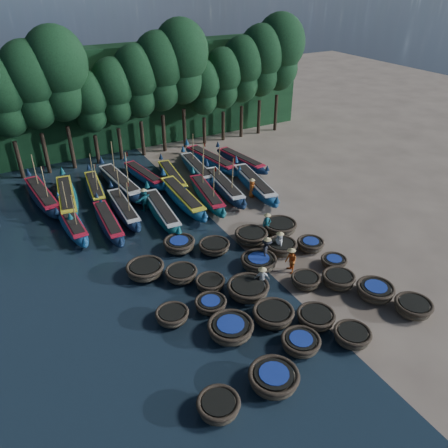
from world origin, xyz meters
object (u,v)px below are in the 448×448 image
coracle_1 (274,378)px  coracle_6 (273,315)px  coracle_19 (310,245)px  coracle_21 (179,245)px  long_boat_12 (120,183)px  coracle_8 (338,279)px  coracle_4 (413,307)px  coracle_9 (375,291)px  coracle_7 (316,317)px  coracle_17 (259,262)px  fisherman_5 (144,199)px  fisherman_4 (262,278)px  long_boat_15 (197,169)px  long_boat_3 (124,209)px  long_boat_5 (182,197)px  coracle_22 (214,246)px  fisherman_6 (252,187)px  fisherman_3 (267,250)px  long_boat_2 (109,222)px  coracle_10 (172,316)px  long_boat_1 (71,222)px  coracle_13 (306,280)px  coracle_0 (218,406)px  coracle_11 (211,304)px  coracle_18 (281,247)px  coracle_15 (181,274)px  coracle_16 (210,283)px  coracle_14 (334,262)px  long_boat_10 (67,198)px  long_boat_14 (172,177)px  coracle_3 (352,336)px  coracle_23 (251,236)px  long_boat_8 (254,184)px  long_boat_17 (241,160)px  fisherman_1 (267,223)px  long_boat_9 (42,196)px  long_boat_13 (144,175)px  coracle_12 (248,289)px  long_boat_7 (224,186)px  long_boat_6 (207,194)px  coracle_5 (231,328)px  long_boat_4 (162,211)px  coracle_2 (301,343)px  long_boat_16 (211,160)px  fisherman_2 (291,260)px

coracle_1 → coracle_6: 4.21m
coracle_19 → coracle_21: size_ratio=0.95×
long_boat_12 → coracle_8: bearing=-73.9°
coracle_4 → coracle_9: size_ratio=0.94×
coracle_7 → coracle_17: coracle_17 is taller
fisherman_5 → fisherman_4: bearing=73.1°
long_boat_12 → long_boat_15: size_ratio=1.12×
fisherman_4 → coracle_21: bearing=143.1°
long_boat_3 → long_boat_5: long_boat_3 is taller
coracle_22 → long_boat_15: bearing=69.1°
coracle_9 → fisherman_6: (0.65, 14.28, 0.38)m
coracle_9 → fisherman_3: 6.91m
long_boat_2 → long_boat_3: size_ratio=0.97×
coracle_6 → coracle_10: 5.40m
coracle_6 → long_boat_1: (-7.27, 15.13, 0.07)m
coracle_13 → coracle_0: bearing=-149.6°
coracle_11 → coracle_18: bearing=21.7°
coracle_15 → coracle_21: bearing=68.1°
fisherman_3 → coracle_1: bearing=-169.8°
coracle_16 → coracle_15: bearing=125.9°
coracle_13 → coracle_14: size_ratio=1.15×
long_boat_10 → long_boat_14: bearing=6.5°
coracle_18 → coracle_22: size_ratio=0.93×
coracle_3 → coracle_14: (3.55, 5.40, -0.04)m
coracle_23 → long_boat_8: size_ratio=0.28×
coracle_8 → long_boat_17: size_ratio=0.28×
coracle_14 → fisherman_1: bearing=106.3°
coracle_3 → fisherman_5: (-4.24, 18.44, 0.48)m
coracle_23 → fisherman_6: bearing=57.5°
coracle_4 → coracle_7: 5.51m
long_boat_9 → fisherman_5: 8.52m
long_boat_13 → long_boat_17: 9.39m
coracle_18 → fisherman_5: size_ratio=1.18×
coracle_12 → fisherman_4: (0.99, 0.08, 0.37)m
coracle_13 → long_boat_7: size_ratio=0.24×
coracle_3 → long_boat_6: bearing=87.6°
coracle_8 → coracle_22: bearing=124.9°
coracle_7 → long_boat_6: 15.59m
coracle_0 → coracle_5: bearing=53.8°
coracle_18 → fisherman_6: 8.42m
coracle_17 → long_boat_4: (-2.91, 8.93, 0.12)m
long_boat_15 → fisherman_1: bearing=-86.1°
coracle_9 → fisherman_1: bearing=100.6°
long_boat_2 → long_boat_12: size_ratio=0.83×
coracle_2 → long_boat_17: 23.46m
coracle_11 → long_boat_17: long_boat_17 is taller
coracle_13 → fisherman_4: (-2.47, 1.00, 0.44)m
coracle_18 → long_boat_16: (2.78, 15.30, 0.13)m
long_boat_9 → long_boat_15: bearing=-9.7°
fisherman_2 → fisherman_5: bearing=-141.2°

